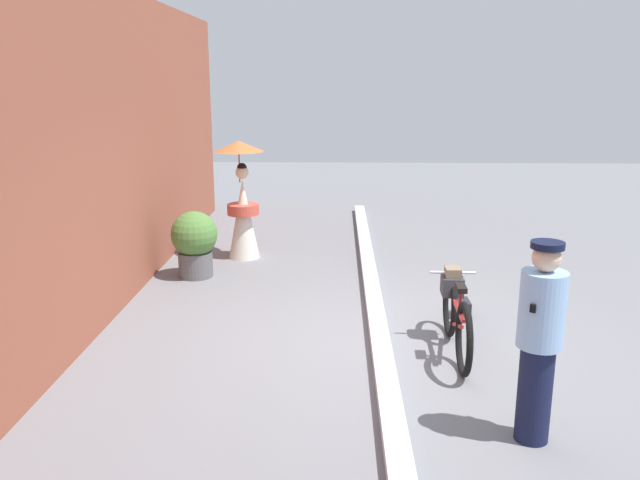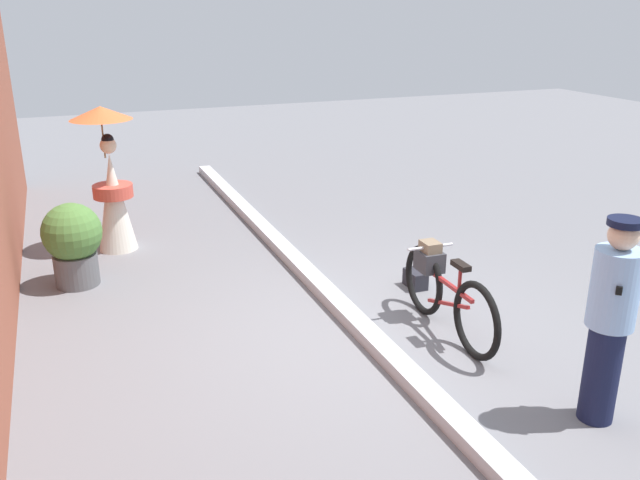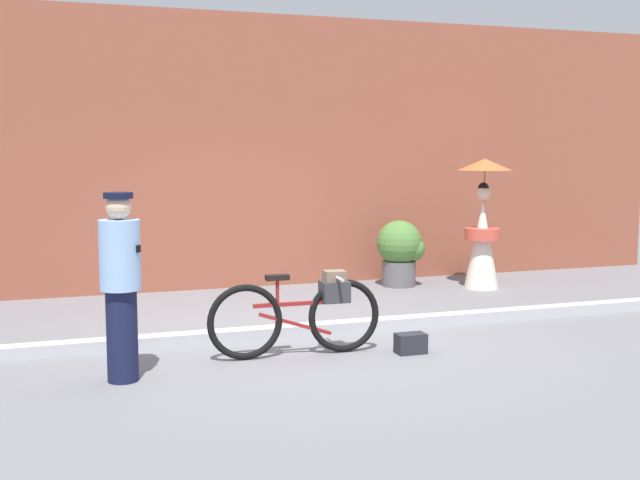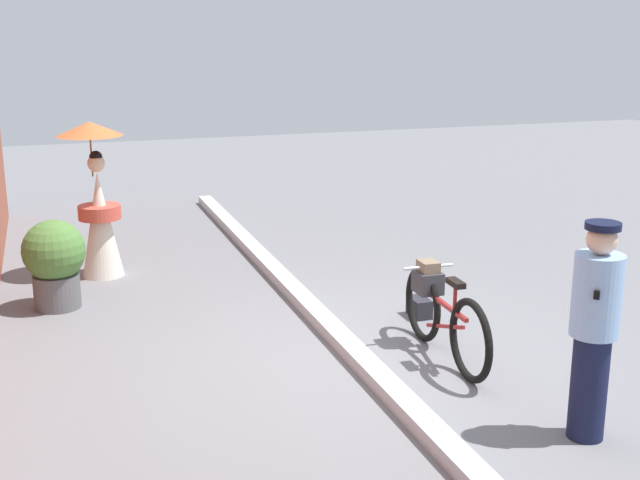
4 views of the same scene
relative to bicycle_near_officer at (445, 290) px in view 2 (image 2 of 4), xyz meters
The scene contains 7 objects.
ground_plane 0.88m from the bicycle_near_officer, 78.52° to the left, with size 30.00×30.00×0.00m, color slate.
sidewalk_curb 0.85m from the bicycle_near_officer, 78.52° to the left, with size 14.00×0.20×0.12m, color #B2B2B7.
bicycle_near_officer is the anchor object (origin of this frame).
person_officer 1.77m from the bicycle_near_officer, 169.64° to the right, with size 0.34×0.34×1.59m.
person_with_parasol 4.42m from the bicycle_near_officer, 37.55° to the left, with size 0.75×0.75×1.81m.
potted_plant_by_door 4.05m from the bicycle_near_officer, 52.31° to the left, with size 0.66×0.65×0.94m.
backpack_on_pavement 1.08m from the bicycle_near_officer, 15.06° to the right, with size 0.29×0.17×0.19m.
Camera 2 is at (-5.09, 2.47, 2.98)m, focal length 37.44 mm.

